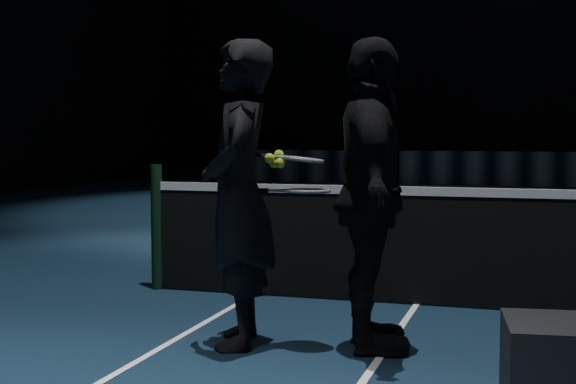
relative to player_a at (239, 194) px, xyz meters
name	(u,v)px	position (x,y,z in m)	size (l,w,h in m)	color
net_post_left	(157,227)	(-1.36, 1.56, -0.44)	(0.10, 0.10, 1.10)	black
player_a	(239,194)	(0.00, 0.00, 0.00)	(0.72, 0.47, 1.97)	black
player_b	(371,195)	(0.84, 0.12, 0.00)	(1.16, 0.48, 1.97)	black
racket_lower	(308,191)	(0.45, 0.06, 0.02)	(0.68, 0.22, 0.03)	black
racket_upper	(301,159)	(0.39, 0.10, 0.22)	(0.68, 0.22, 0.03)	black
tennis_balls	(278,161)	(0.25, 0.04, 0.21)	(0.12, 0.10, 0.12)	#B1C028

